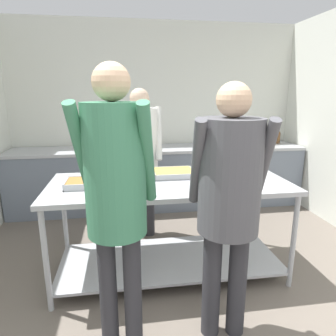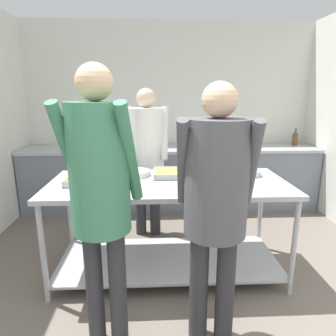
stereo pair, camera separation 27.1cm
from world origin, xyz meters
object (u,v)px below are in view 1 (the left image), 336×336
Objects in this scene: serving_tray_vegetables at (91,183)px; guest_serving_left at (229,191)px; sauce_pan at (218,172)px; cook_behind_counter at (141,149)px; broccoli_bowl at (247,170)px; plate_stack at (134,174)px; serving_tray_roast at (173,173)px; water_bottle at (278,136)px; guest_serving_right at (116,185)px.

guest_serving_left reaches higher than serving_tray_vegetables.
cook_behind_counter reaches higher than sauce_pan.
broccoli_bowl is 0.11× the size of guest_serving_left.
sauce_pan is 0.21× the size of cook_behind_counter.
broccoli_bowl is (1.09, -0.06, 0.01)m from plate_stack.
cook_behind_counter is (-0.46, 1.59, -0.01)m from guest_serving_left.
serving_tray_roast is 0.42m from sauce_pan.
serving_tray_vegetables is 0.24× the size of guest_serving_left.
serving_tray_vegetables reaches higher than plate_stack.
guest_serving_left is 7.02× the size of water_bottle.
serving_tray_roast is at bearing -65.91° from cook_behind_counter.
plate_stack is 0.75× the size of sauce_pan.
broccoli_bowl is 1.59m from guest_serving_right.
guest_serving_right is at bearing -178.23° from guest_serving_left.
guest_serving_right is 1.63m from cook_behind_counter.
sauce_pan is at bearing -8.40° from serving_tray_roast.
plate_stack is 2.77m from water_bottle.
guest_serving_left is (0.55, -1.03, 0.14)m from plate_stack.
plate_stack is (0.38, 0.25, -0.00)m from serving_tray_vegetables.
broccoli_bowl is (1.46, 0.18, 0.01)m from serving_tray_vegetables.
serving_tray_vegetables is 1.50× the size of plate_stack.
guest_serving_right is (-0.51, -1.01, 0.22)m from serving_tray_roast.
guest_serving_left is at bearing -119.04° from broccoli_bowl.
water_bottle is (1.50, 1.67, 0.08)m from sauce_pan.
plate_stack is 0.70× the size of serving_tray_roast.
serving_tray_roast is 0.23× the size of cook_behind_counter.
water_bottle is (2.18, 1.01, -0.05)m from cook_behind_counter.
plate_stack is at bearing -145.48° from water_bottle.
sauce_pan is at bearing -7.52° from plate_stack.
sauce_pan is 0.31m from broccoli_bowl.
broccoli_bowl is at bearing 60.96° from guest_serving_left.
cook_behind_counter is 6.95× the size of water_bottle.
sauce_pan is 0.96m from cook_behind_counter.
water_bottle is (2.43, 2.61, -0.13)m from guest_serving_right.
broccoli_bowl is at bearing 38.56° from guest_serving_right.
water_bottle is at bearing 34.33° from serving_tray_vegetables.
serving_tray_roast is 2.06× the size of broccoli_bowl.
sauce_pan reaches higher than serving_tray_roast.
water_bottle is at bearing 24.77° from cook_behind_counter.
broccoli_bowl is at bearing -1.77° from serving_tray_roast.
plate_stack is at bearing 176.62° from broccoli_bowl.
plate_stack is 1.12× the size of water_bottle.
guest_serving_left is 3.12m from water_bottle.
serving_tray_roast is at bearing 100.70° from guest_serving_left.
cook_behind_counter is at bearing 114.09° from serving_tray_roast.
serving_tray_roast is 0.67m from cook_behind_counter.
serving_tray_vegetables is at bearing 106.04° from guest_serving_right.
guest_serving_right reaches higher than cook_behind_counter.
water_bottle reaches higher than serving_tray_roast.
broccoli_bowl is (0.72, -0.02, 0.01)m from serving_tray_roast.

